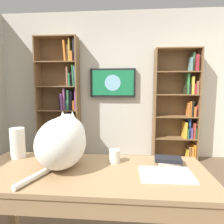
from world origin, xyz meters
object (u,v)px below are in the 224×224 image
(bookshelf_left, at_px, (180,106))
(bookshelf_right, at_px, (64,99))
(desk, at_px, (90,188))
(cat, at_px, (63,140))
(wall_mounted_tv, at_px, (113,83))
(desk_book_stack, at_px, (168,161))
(paper_towel_roll, at_px, (18,143))
(coffee_mug, at_px, (115,156))
(open_binder, at_px, (166,174))

(bookshelf_left, xyz_separation_m, bookshelf_right, (2.15, 0.00, 0.13))
(desk, height_order, cat, cat)
(wall_mounted_tv, bearing_deg, desk_book_stack, 104.19)
(bookshelf_right, relative_size, paper_towel_roll, 9.40)
(bookshelf_right, relative_size, coffee_mug, 23.13)
(bookshelf_right, height_order, cat, bookshelf_right)
(paper_towel_roll, relative_size, desk_book_stack, 1.20)
(wall_mounted_tv, xyz_separation_m, paper_towel_roll, (0.58, 2.22, -0.52))
(bookshelf_left, bearing_deg, wall_mounted_tv, -3.87)
(open_binder, distance_m, coffee_mug, 0.39)
(open_binder, relative_size, coffee_mug, 3.48)
(bookshelf_left, xyz_separation_m, desk, (1.19, 2.35, -0.33))
(cat, xyz_separation_m, desk_book_stack, (-0.74, -0.08, -0.16))
(desk, bearing_deg, desk_book_stack, -162.62)
(cat, bearing_deg, wall_mounted_tv, -94.17)
(paper_towel_roll, distance_m, coffee_mug, 0.77)
(desk, distance_m, cat, 0.37)
(wall_mounted_tv, distance_m, desk_book_stack, 2.41)
(bookshelf_left, relative_size, wall_mounted_tv, 2.36)
(bookshelf_right, distance_m, cat, 2.39)
(bookshelf_left, height_order, cat, bookshelf_left)
(wall_mounted_tv, relative_size, coffee_mug, 8.77)
(bookshelf_right, bearing_deg, coffee_mug, 117.02)
(desk_book_stack, bearing_deg, bookshelf_left, -106.63)
(bookshelf_left, relative_size, paper_towel_roll, 8.39)
(open_binder, bearing_deg, coffee_mug, -29.60)
(desk, xyz_separation_m, paper_towel_roll, (0.61, -0.21, 0.23))
(desk, bearing_deg, wall_mounted_tv, -89.22)
(coffee_mug, bearing_deg, desk_book_stack, 179.09)
(bookshelf_left, xyz_separation_m, cat, (1.40, 2.26, -0.03))
(cat, height_order, desk_book_stack, cat)
(open_binder, bearing_deg, desk_book_stack, -104.33)
(open_binder, distance_m, paper_towel_roll, 1.13)
(bookshelf_left, height_order, desk, bookshelf_left)
(desk_book_stack, bearing_deg, paper_towel_roll, -2.22)
(cat, relative_size, open_binder, 1.68)
(wall_mounted_tv, distance_m, cat, 2.39)
(wall_mounted_tv, xyz_separation_m, desk, (-0.03, 2.43, -0.75))
(bookshelf_left, bearing_deg, cat, 58.34)
(bookshelf_left, xyz_separation_m, wall_mounted_tv, (1.22, -0.08, 0.42))
(desk, relative_size, coffee_mug, 16.29)
(bookshelf_right, height_order, paper_towel_roll, bookshelf_right)
(paper_towel_roll, xyz_separation_m, desk_book_stack, (-1.15, 0.04, -0.09))
(bookshelf_left, bearing_deg, bookshelf_right, 0.08)
(open_binder, bearing_deg, wall_mounted_tv, -77.91)
(wall_mounted_tv, distance_m, open_binder, 2.58)
(wall_mounted_tv, xyz_separation_m, cat, (0.17, 2.35, -0.45))
(cat, bearing_deg, open_binder, 171.38)
(desk, bearing_deg, bookshelf_right, -67.89)
(bookshelf_right, distance_m, paper_towel_roll, 2.17)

